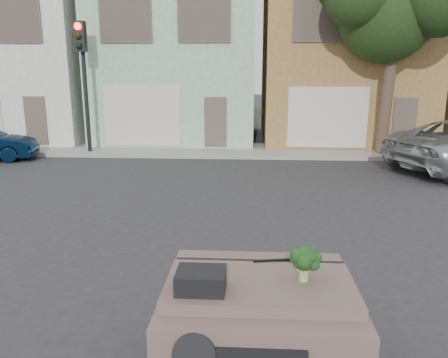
{
  "coord_description": "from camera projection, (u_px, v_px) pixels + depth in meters",
  "views": [
    {
      "loc": [
        -0.12,
        -7.22,
        3.18
      ],
      "look_at": [
        -0.59,
        0.5,
        1.3
      ],
      "focal_mm": 35.0,
      "sensor_mm": 36.0,
      "label": 1
    }
  ],
  "objects": [
    {
      "name": "ground_plane",
      "position": [
        255.0,
        257.0,
        7.75
      ],
      "size": [
        120.0,
        120.0,
        0.0
      ],
      "primitive_type": "plane",
      "color": "#303033",
      "rests_on": "ground"
    },
    {
      "name": "sidewalk",
      "position": [
        253.0,
        151.0,
        17.92
      ],
      "size": [
        40.0,
        3.0,
        0.15
      ],
      "primitive_type": "cube",
      "color": "gray",
      "rests_on": "ground"
    },
    {
      "name": "townhouse_white",
      "position": [
        31.0,
        61.0,
        21.57
      ],
      "size": [
        7.2,
        8.2,
        7.55
      ],
      "primitive_type": "cube",
      "color": "silver",
      "rests_on": "ground"
    },
    {
      "name": "townhouse_mint",
      "position": [
        182.0,
        60.0,
        21.13
      ],
      "size": [
        7.2,
        8.2,
        7.55
      ],
      "primitive_type": "cube",
      "color": "#9DC8A6",
      "rests_on": "ground"
    },
    {
      "name": "townhouse_tan",
      "position": [
        338.0,
        60.0,
        20.68
      ],
      "size": [
        7.2,
        8.2,
        7.55
      ],
      "primitive_type": "cube",
      "color": "olive",
      "rests_on": "ground"
    },
    {
      "name": "traffic_signal",
      "position": [
        85.0,
        90.0,
        16.74
      ],
      "size": [
        0.4,
        0.4,
        5.1
      ],
      "primitive_type": "cube",
      "color": "black",
      "rests_on": "ground"
    },
    {
      "name": "tree_near",
      "position": [
        392.0,
        43.0,
        15.96
      ],
      "size": [
        4.4,
        4.0,
        8.5
      ],
      "primitive_type": "cube",
      "color": "#1E3514",
      "rests_on": "ground"
    },
    {
      "name": "car_dashboard",
      "position": [
        259.0,
        323.0,
        4.71
      ],
      "size": [
        2.0,
        1.8,
        1.12
      ],
      "primitive_type": "cube",
      "color": "brown",
      "rests_on": "ground"
    },
    {
      "name": "instrument_hump",
      "position": [
        201.0,
        280.0,
        4.25
      ],
      "size": [
        0.48,
        0.38,
        0.2
      ],
      "primitive_type": "cube",
      "color": "black",
      "rests_on": "car_dashboard"
    },
    {
      "name": "wiper_arm",
      "position": [
        284.0,
        260.0,
        4.93
      ],
      "size": [
        0.69,
        0.15,
        0.02
      ],
      "primitive_type": "cube",
      "rotation": [
        0.0,
        0.0,
        0.17
      ],
      "color": "black",
      "rests_on": "car_dashboard"
    },
    {
      "name": "broccoli",
      "position": [
        304.0,
        263.0,
        4.42
      ],
      "size": [
        0.43,
        0.43,
        0.38
      ],
      "primitive_type": "cube",
      "rotation": [
        0.0,
        0.0,
        2.64
      ],
      "color": "#163413",
      "rests_on": "car_dashboard"
    }
  ]
}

